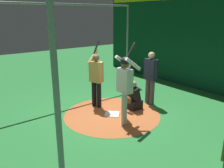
{
  "coord_description": "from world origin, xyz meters",
  "views": [
    {
      "loc": [
        3.94,
        5.02,
        2.88
      ],
      "look_at": [
        0.0,
        0.0,
        0.95
      ],
      "focal_mm": 37.12,
      "sensor_mm": 36.0,
      "label": 1
    }
  ],
  "objects_px": {
    "home_plate": "(112,114)",
    "batter": "(125,83)",
    "catcher": "(133,98)",
    "umpire": "(151,75)",
    "visitor": "(96,77)"
  },
  "relations": [
    {
      "from": "home_plate",
      "to": "batter",
      "type": "bearing_deg",
      "value": 88.11
    },
    {
      "from": "catcher",
      "to": "umpire",
      "type": "relative_size",
      "value": 0.53
    },
    {
      "from": "batter",
      "to": "visitor",
      "type": "xyz_separation_m",
      "value": [
        -0.02,
        -1.39,
        -0.13
      ]
    },
    {
      "from": "batter",
      "to": "visitor",
      "type": "relative_size",
      "value": 1.04
    },
    {
      "from": "batter",
      "to": "umpire",
      "type": "height_order",
      "value": "batter"
    },
    {
      "from": "home_plate",
      "to": "batter",
      "type": "distance_m",
      "value": 1.25
    },
    {
      "from": "catcher",
      "to": "visitor",
      "type": "height_order",
      "value": "visitor"
    },
    {
      "from": "batter",
      "to": "umpire",
      "type": "bearing_deg",
      "value": -161.84
    },
    {
      "from": "home_plate",
      "to": "umpire",
      "type": "xyz_separation_m",
      "value": [
        -1.54,
        0.07,
        0.97
      ]
    },
    {
      "from": "batter",
      "to": "catcher",
      "type": "height_order",
      "value": "batter"
    },
    {
      "from": "home_plate",
      "to": "visitor",
      "type": "xyz_separation_m",
      "value": [
        -0.0,
        -0.81,
        0.98
      ]
    },
    {
      "from": "home_plate",
      "to": "batter",
      "type": "xyz_separation_m",
      "value": [
        0.02,
        0.58,
        1.11
      ]
    },
    {
      "from": "umpire",
      "to": "visitor",
      "type": "distance_m",
      "value": 1.77
    },
    {
      "from": "umpire",
      "to": "visitor",
      "type": "bearing_deg",
      "value": -29.75
    },
    {
      "from": "catcher",
      "to": "visitor",
      "type": "bearing_deg",
      "value": -48.07
    }
  ]
}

